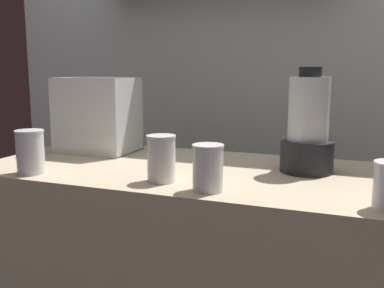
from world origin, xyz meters
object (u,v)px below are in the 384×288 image
Objects in this scene: juice_cup_beet_far_left at (30,154)px; blender_pitcher at (308,130)px; carrot_display_bin at (99,127)px; juice_cup_pomegranate_left at (161,161)px; juice_cup_beet_middle at (208,170)px.

blender_pitcher is at bearing 22.49° from juice_cup_beet_far_left.
carrot_display_bin is 2.12× the size of juice_cup_beet_far_left.
juice_cup_pomegranate_left is 1.07× the size of juice_cup_beet_middle.
carrot_display_bin is at bearing 90.84° from juice_cup_beet_far_left.
juice_cup_beet_far_left and juice_cup_pomegranate_left have the same top height.
juice_cup_pomegranate_left is at bearing 7.60° from juice_cup_beet_far_left.
carrot_display_bin is at bearing 146.80° from juice_cup_beet_middle.
juice_cup_pomegranate_left is (0.43, -0.34, -0.03)m from carrot_display_bin.
blender_pitcher reaches higher than juice_cup_pomegranate_left.
blender_pitcher is (0.80, -0.06, 0.04)m from carrot_display_bin.
juice_cup_pomegranate_left is at bearing -38.31° from carrot_display_bin.
blender_pitcher is at bearing 55.60° from juice_cup_beet_middle.
carrot_display_bin reaches higher than juice_cup_beet_far_left.
juice_cup_beet_far_left is at bearing -172.40° from juice_cup_pomegranate_left.
juice_cup_pomegranate_left reaches higher than juice_cup_beet_middle.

